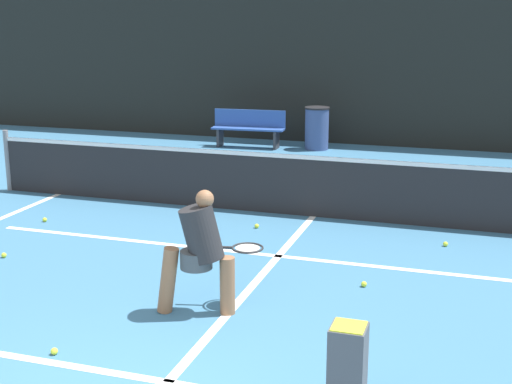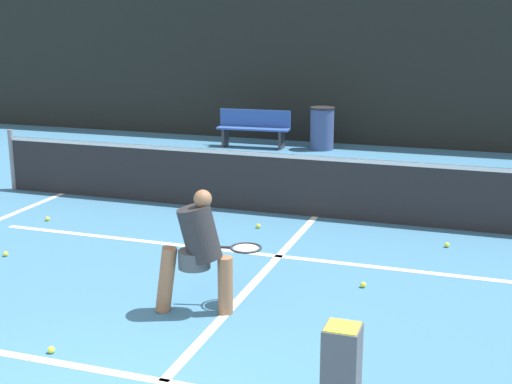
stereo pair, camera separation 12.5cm
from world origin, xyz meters
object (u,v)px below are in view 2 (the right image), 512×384
object	(u,v)px
player_practicing	(199,248)
ball_hopper	(341,366)
parked_car	(498,107)
courtside_bench	(254,127)
trash_bin	(322,128)

from	to	relation	value
player_practicing	ball_hopper	xyz separation A→B (m)	(1.80, -1.38, -0.33)
ball_hopper	parked_car	world-z (taller)	parked_car
courtside_bench	parked_car	bearing A→B (deg)	37.03
ball_hopper	courtside_bench	size ratio (longest dim) A/B	0.42
player_practicing	courtside_bench	bearing A→B (deg)	91.46
player_practicing	ball_hopper	distance (m)	2.29
player_practicing	ball_hopper	size ratio (longest dim) A/B	1.88
ball_hopper	parked_car	size ratio (longest dim) A/B	0.18
courtside_bench	trash_bin	world-z (taller)	trash_bin
courtside_bench	trash_bin	bearing A→B (deg)	4.15
trash_bin	player_practicing	bearing A→B (deg)	-84.23
player_practicing	parked_car	world-z (taller)	parked_car
ball_hopper	trash_bin	size ratio (longest dim) A/B	0.73
player_practicing	trash_bin	world-z (taller)	player_practicing
player_practicing	trash_bin	size ratio (longest dim) A/B	1.37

